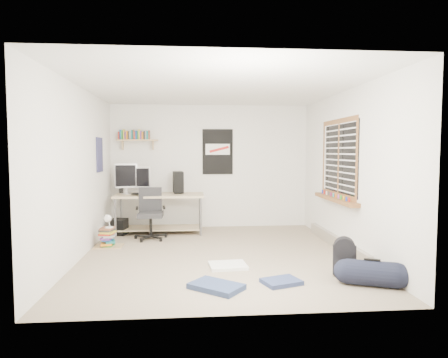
{
  "coord_description": "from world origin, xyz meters",
  "views": [
    {
      "loc": [
        -0.4,
        -5.92,
        1.56
      ],
      "look_at": [
        0.13,
        0.43,
        1.12
      ],
      "focal_mm": 32.0,
      "sensor_mm": 36.0,
      "label": 1
    }
  ],
  "objects": [
    {
      "name": "keyboard",
      "position": [
        -1.29,
        1.56,
        0.77
      ],
      "size": [
        0.43,
        0.22,
        0.02
      ],
      "primitive_type": "cube",
      "rotation": [
        0.0,
        0.0,
        -0.19
      ],
      "color": "black",
      "rests_on": "desk"
    },
    {
      "name": "jeans_b",
      "position": [
        0.66,
        -1.39,
        0.03
      ],
      "size": [
        0.51,
        0.44,
        0.05
      ],
      "primitive_type": "cube",
      "rotation": [
        0.0,
        0.0,
        0.33
      ],
      "color": "navy",
      "rests_on": "floor"
    },
    {
      "name": "backpack",
      "position": [
        1.52,
        -1.14,
        0.2
      ],
      "size": [
        0.33,
        0.3,
        0.37
      ],
      "primitive_type": "cube",
      "rotation": [
        0.0,
        0.0,
        -0.32
      ],
      "color": "black",
      "rests_on": "floor"
    },
    {
      "name": "left_wall",
      "position": [
        -2.0,
        0.0,
        1.25
      ],
      "size": [
        0.01,
        4.5,
        2.5
      ],
      "primitive_type": "cube",
      "color": "silver",
      "rests_on": "ground"
    },
    {
      "name": "duffel_bag",
      "position": [
        1.69,
        -1.54,
        0.14
      ],
      "size": [
        0.38,
        0.38,
        0.58
      ],
      "primitive_type": "cylinder",
      "rotation": [
        0.0,
        0.0,
        -0.39
      ],
      "color": "black",
      "rests_on": "floor"
    },
    {
      "name": "poster_back_wall",
      "position": [
        0.15,
        2.23,
        1.55
      ],
      "size": [
        0.62,
        0.03,
        0.92
      ],
      "primitive_type": "cube",
      "color": "black",
      "rests_on": "back_wall"
    },
    {
      "name": "desk_lamp",
      "position": [
        -1.73,
        0.63,
        0.38
      ],
      "size": [
        0.2,
        0.25,
        0.22
      ],
      "primitive_type": "cube",
      "rotation": [
        0.0,
        0.0,
        -0.32
      ],
      "color": "silver",
      "rests_on": "book_stack"
    },
    {
      "name": "back_wall",
      "position": [
        0.0,
        2.25,
        1.25
      ],
      "size": [
        4.0,
        0.01,
        2.5
      ],
      "primitive_type": "cube",
      "color": "silver",
      "rests_on": "ground"
    },
    {
      "name": "jeans_a",
      "position": [
        -0.12,
        -1.5,
        0.03
      ],
      "size": [
        0.68,
        0.65,
        0.06
      ],
      "primitive_type": "cube",
      "rotation": [
        0.0,
        0.0,
        -0.67
      ],
      "color": "navy",
      "rests_on": "floor"
    },
    {
      "name": "window",
      "position": [
        1.95,
        0.3,
        1.45
      ],
      "size": [
        0.1,
        1.5,
        1.26
      ],
      "primitive_type": "cube",
      "color": "brown",
      "rests_on": "right_wall"
    },
    {
      "name": "monitor_right",
      "position": [
        -1.36,
        1.84,
        0.96
      ],
      "size": [
        0.36,
        0.11,
        0.39
      ],
      "primitive_type": "cube",
      "rotation": [
        0.0,
        0.0,
        0.05
      ],
      "color": "#B5B4BA",
      "rests_on": "desk"
    },
    {
      "name": "desk",
      "position": [
        -1.0,
        1.68,
        0.36
      ],
      "size": [
        1.82,
        1.32,
        0.76
      ],
      "primitive_type": "cube",
      "rotation": [
        0.0,
        0.0,
        -0.4
      ],
      "color": "tan",
      "rests_on": "floor"
    },
    {
      "name": "poster_left_wall",
      "position": [
        -1.99,
        1.2,
        1.5
      ],
      "size": [
        0.02,
        0.42,
        0.6
      ],
      "primitive_type": "cube",
      "color": "navy",
      "rests_on": "left_wall"
    },
    {
      "name": "floor",
      "position": [
        0.0,
        0.0,
        -0.01
      ],
      "size": [
        4.0,
        4.5,
        0.01
      ],
      "primitive_type": "cube",
      "color": "gray",
      "rests_on": "ground"
    },
    {
      "name": "tshirt",
      "position": [
        0.09,
        -0.65,
        0.02
      ],
      "size": [
        0.53,
        0.46,
        0.04
      ],
      "primitive_type": "cube",
      "rotation": [
        0.0,
        0.0,
        0.09
      ],
      "color": "silver",
      "rests_on": "floor"
    },
    {
      "name": "right_wall",
      "position": [
        2.0,
        0.0,
        1.25
      ],
      "size": [
        0.01,
        4.5,
        2.5
      ],
      "primitive_type": "cube",
      "color": "silver",
      "rests_on": "ground"
    },
    {
      "name": "pc_tower",
      "position": [
        -0.65,
        1.84,
        0.96
      ],
      "size": [
        0.23,
        0.41,
        0.41
      ],
      "primitive_type": "cube",
      "rotation": [
        0.0,
        0.0,
        0.11
      ],
      "color": "black",
      "rests_on": "desk"
    },
    {
      "name": "wall_shelf",
      "position": [
        -1.45,
        2.14,
        1.78
      ],
      "size": [
        0.8,
        0.22,
        0.24
      ],
      "primitive_type": "cube",
      "color": "tan",
      "rests_on": "back_wall"
    },
    {
      "name": "speaker_right",
      "position": [
        -0.67,
        1.94,
        0.84
      ],
      "size": [
        0.11,
        0.11,
        0.16
      ],
      "primitive_type": "cube",
      "rotation": [
        0.0,
        0.0,
        0.42
      ],
      "color": "black",
      "rests_on": "desk"
    },
    {
      "name": "office_chair",
      "position": [
        -1.11,
        1.17,
        0.49
      ],
      "size": [
        0.66,
        0.66,
        0.92
      ],
      "primitive_type": "cube",
      "rotation": [
        0.0,
        0.0,
        0.11
      ],
      "color": "#262729",
      "rests_on": "floor"
    },
    {
      "name": "book_stack",
      "position": [
        -1.75,
        0.65,
        0.15
      ],
      "size": [
        0.54,
        0.48,
        0.31
      ],
      "primitive_type": "cube",
      "rotation": [
        0.0,
        0.0,
        -0.26
      ],
      "color": "brown",
      "rests_on": "floor"
    },
    {
      "name": "ceiling",
      "position": [
        0.0,
        0.0,
        2.5
      ],
      "size": [
        4.0,
        4.5,
        0.01
      ],
      "primitive_type": "cube",
      "color": "white",
      "rests_on": "ground"
    },
    {
      "name": "monitor_left",
      "position": [
        -1.63,
        1.8,
        0.99
      ],
      "size": [
        0.43,
        0.18,
        0.46
      ],
      "primitive_type": "cube",
      "rotation": [
        0.0,
        0.0,
        0.19
      ],
      "color": "#ACACB1",
      "rests_on": "desk"
    },
    {
      "name": "speaker_left",
      "position": [
        -1.73,
        1.81,
        0.84
      ],
      "size": [
        0.1,
        0.1,
        0.16
      ],
      "primitive_type": "cube",
      "rotation": [
        0.0,
        0.0,
        0.23
      ],
      "color": "black",
      "rests_on": "desk"
    },
    {
      "name": "baseboard_heater",
      "position": [
        1.96,
        0.3,
        0.09
      ],
      "size": [
        0.08,
        2.5,
        0.18
      ],
      "primitive_type": "cube",
      "color": "#B7B2A8",
      "rests_on": "floor"
    },
    {
      "name": "subwoofer",
      "position": [
        -1.75,
        1.61,
        0.14
      ],
      "size": [
        0.33,
        0.33,
        0.31
      ],
      "primitive_type": "cube",
      "rotation": [
        0.0,
        0.0,
        -0.21
      ],
      "color": "black",
      "rests_on": "floor"
    }
  ]
}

